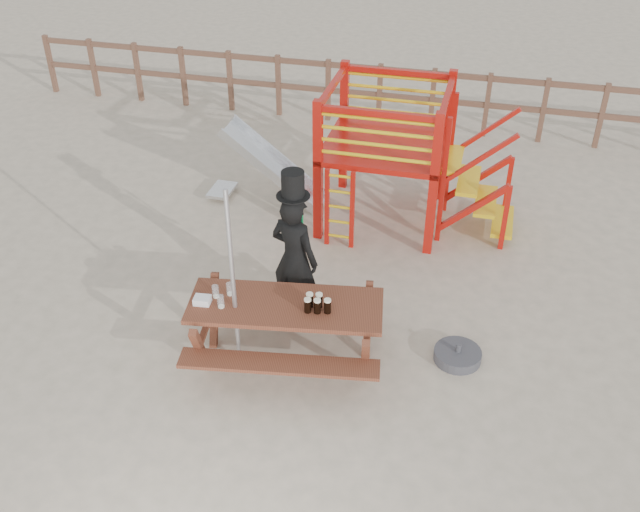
% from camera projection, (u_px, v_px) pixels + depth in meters
% --- Properties ---
extents(ground, '(60.00, 60.00, 0.00)m').
position_uv_depth(ground, '(307.00, 371.00, 8.07)').
color(ground, beige).
rests_on(ground, ground).
extents(back_fence, '(15.09, 0.09, 1.20)m').
position_uv_depth(back_fence, '(406.00, 91.00, 13.28)').
color(back_fence, brown).
rests_on(back_fence, ground).
extents(playground_fort, '(4.71, 1.84, 2.10)m').
position_uv_depth(playground_fort, '(380.00, 153.00, 10.32)').
color(playground_fort, '#AF130B').
rests_on(playground_fort, ground).
extents(picnic_table, '(2.33, 1.79, 0.82)m').
position_uv_depth(picnic_table, '(286.00, 325.00, 7.93)').
color(picnic_table, brown).
rests_on(picnic_table, ground).
extents(man_with_hat, '(0.72, 0.58, 2.01)m').
position_uv_depth(man_with_hat, '(295.00, 256.00, 8.41)').
color(man_with_hat, black).
rests_on(man_with_hat, ground).
extents(metal_pole, '(0.05, 0.05, 2.27)m').
position_uv_depth(metal_pole, '(233.00, 283.00, 7.55)').
color(metal_pole, '#B2B2B7').
rests_on(metal_pole, ground).
extents(parasol_base, '(0.55, 0.55, 0.23)m').
position_uv_depth(parasol_base, '(457.00, 355.00, 8.20)').
color(parasol_base, '#3D3D42').
rests_on(parasol_base, ground).
extents(paper_bag, '(0.19, 0.16, 0.08)m').
position_uv_depth(paper_bag, '(202.00, 300.00, 7.75)').
color(paper_bag, white).
rests_on(paper_bag, picnic_table).
extents(stout_pints, '(0.29, 0.20, 0.17)m').
position_uv_depth(stout_pints, '(316.00, 303.00, 7.63)').
color(stout_pints, black).
rests_on(stout_pints, picnic_table).
extents(empty_glasses, '(0.21, 0.32, 0.15)m').
position_uv_depth(empty_glasses, '(222.00, 295.00, 7.79)').
color(empty_glasses, silver).
rests_on(empty_glasses, picnic_table).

